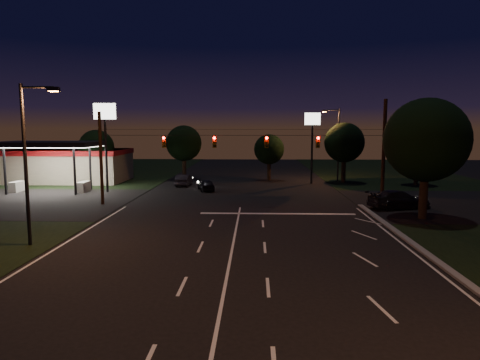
{
  "coord_description": "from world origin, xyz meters",
  "views": [
    {
      "loc": [
        1.24,
        -21.18,
        6.58
      ],
      "look_at": [
        0.19,
        8.41,
        3.0
      ],
      "focal_mm": 32.0,
      "sensor_mm": 36.0,
      "label": 1
    }
  ],
  "objects_px": {
    "car_oncoming_b": "(184,180)",
    "tree_right_near": "(426,141)",
    "car_oncoming_a": "(206,185)",
    "car_cross": "(399,200)",
    "utility_pole_right": "(381,206)"
  },
  "relations": [
    {
      "from": "utility_pole_right",
      "to": "car_oncoming_a",
      "type": "bearing_deg",
      "value": 151.56
    },
    {
      "from": "utility_pole_right",
      "to": "car_oncoming_b",
      "type": "relative_size",
      "value": 2.25
    },
    {
      "from": "tree_right_near",
      "to": "car_cross",
      "type": "xyz_separation_m",
      "value": [
        -0.45,
        3.78,
        -4.92
      ]
    },
    {
      "from": "car_oncoming_b",
      "to": "car_cross",
      "type": "xyz_separation_m",
      "value": [
        20.05,
        -13.56,
        0.1
      ]
    },
    {
      "from": "utility_pole_right",
      "to": "tree_right_near",
      "type": "bearing_deg",
      "value": -72.47
    },
    {
      "from": "car_cross",
      "to": "tree_right_near",
      "type": "bearing_deg",
      "value": 170.85
    },
    {
      "from": "utility_pole_right",
      "to": "car_oncoming_a",
      "type": "distance_m",
      "value": 18.16
    },
    {
      "from": "car_oncoming_b",
      "to": "tree_right_near",
      "type": "bearing_deg",
      "value": 141.13
    },
    {
      "from": "utility_pole_right",
      "to": "car_cross",
      "type": "height_order",
      "value": "utility_pole_right"
    },
    {
      "from": "tree_right_near",
      "to": "car_oncoming_b",
      "type": "relative_size",
      "value": 2.19
    },
    {
      "from": "car_oncoming_a",
      "to": "car_oncoming_b",
      "type": "bearing_deg",
      "value": -67.46
    },
    {
      "from": "car_oncoming_b",
      "to": "utility_pole_right",
      "type": "bearing_deg",
      "value": 147.97
    },
    {
      "from": "car_oncoming_a",
      "to": "car_cross",
      "type": "xyz_separation_m",
      "value": [
        17.03,
        -9.69,
        0.14
      ]
    },
    {
      "from": "tree_right_near",
      "to": "car_cross",
      "type": "relative_size",
      "value": 1.67
    },
    {
      "from": "car_oncoming_a",
      "to": "car_cross",
      "type": "distance_m",
      "value": 19.6
    }
  ]
}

